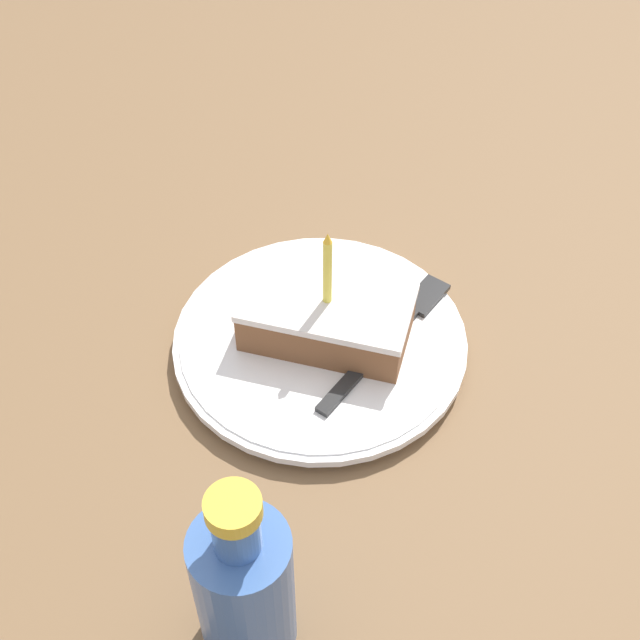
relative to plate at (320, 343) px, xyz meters
The scene contains 5 objects.
ground_plane 0.04m from the plate, 146.25° to the right, with size 2.40×2.40×0.04m.
plate is the anchor object (origin of this frame).
cake_slice 0.03m from the plate, 132.40° to the left, with size 0.08×0.14×0.12m.
fork 0.06m from the plate, 106.95° to the left, with size 0.18×0.08×0.00m.
bottle 0.26m from the plate, ahead, with size 0.06×0.06×0.17m.
Camera 1 is at (0.51, 0.15, 0.60)m, focal length 50.00 mm.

